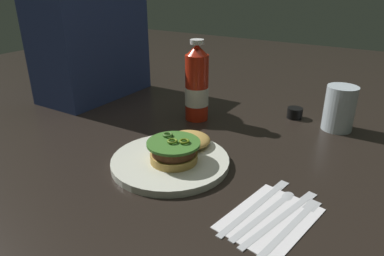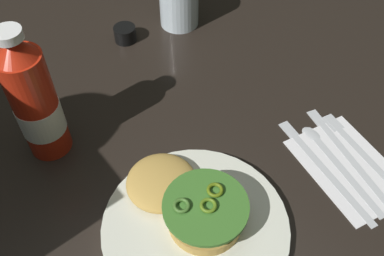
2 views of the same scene
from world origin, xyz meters
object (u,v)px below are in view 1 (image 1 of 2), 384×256
at_px(condiment_cup, 295,113).
at_px(diner_person, 90,33).
at_px(ketchup_bottle, 197,86).
at_px(steak_knife, 260,201).
at_px(dinner_plate, 170,161).
at_px(spoon_utensil, 273,206).
at_px(fork_utensil, 295,221).
at_px(water_glass, 340,108).
at_px(burger_sandwich, 180,147).
at_px(napkin, 270,218).
at_px(butter_knife, 286,213).

relative_size(condiment_cup, diner_person, 0.09).
relative_size(ketchup_bottle, diner_person, 0.45).
distance_m(ketchup_bottle, condiment_cup, 0.30).
bearing_deg(steak_knife, ketchup_bottle, 47.04).
bearing_deg(condiment_cup, ketchup_bottle, 123.04).
height_order(ketchup_bottle, steak_knife, ketchup_bottle).
xyz_separation_m(ketchup_bottle, condiment_cup, (0.16, -0.24, -0.09)).
distance_m(dinner_plate, spoon_utensil, 0.25).
xyz_separation_m(fork_utensil, spoon_utensil, (0.02, 0.05, 0.00)).
bearing_deg(steak_knife, water_glass, -6.42).
height_order(burger_sandwich, condiment_cup, burger_sandwich).
xyz_separation_m(water_glass, condiment_cup, (0.02, 0.12, -0.05)).
distance_m(water_glass, napkin, 0.47).
xyz_separation_m(dinner_plate, butter_knife, (-0.04, -0.28, -0.00)).
relative_size(napkin, diner_person, 0.34).
bearing_deg(condiment_cup, burger_sandwich, 160.09).
bearing_deg(napkin, spoon_utensil, 10.64).
height_order(condiment_cup, butter_knife, condiment_cup).
bearing_deg(ketchup_bottle, diner_person, 89.00).
distance_m(fork_utensil, butter_knife, 0.02).
bearing_deg(burger_sandwich, napkin, -109.85).
bearing_deg(steak_knife, fork_utensil, -106.42).
xyz_separation_m(ketchup_bottle, fork_utensil, (-0.32, -0.39, -0.10)).
height_order(burger_sandwich, napkin, burger_sandwich).
relative_size(butter_knife, diner_person, 0.42).
bearing_deg(condiment_cup, steak_knife, -170.78).
bearing_deg(condiment_cup, diner_person, 102.84).
bearing_deg(condiment_cup, butter_knife, -164.91).
bearing_deg(fork_utensil, steak_knife, 73.58).
xyz_separation_m(dinner_plate, condiment_cup, (0.43, -0.15, 0.01)).
relative_size(fork_utensil, diner_person, 0.39).
relative_size(burger_sandwich, spoon_utensil, 1.02).
bearing_deg(spoon_utensil, fork_utensil, -112.10).
relative_size(dinner_plate, diner_person, 0.51).
distance_m(fork_utensil, diner_person, 0.90).
xyz_separation_m(napkin, fork_utensil, (0.01, -0.04, 0.00)).
xyz_separation_m(fork_utensil, butter_knife, (0.01, 0.02, 0.00)).
height_order(condiment_cup, diner_person, diner_person).
relative_size(fork_utensil, steak_knife, 0.90).
distance_m(dinner_plate, butter_knife, 0.28).
xyz_separation_m(condiment_cup, diner_person, (-0.15, 0.67, 0.20)).
height_order(ketchup_bottle, condiment_cup, ketchup_bottle).
distance_m(spoon_utensil, steak_knife, 0.03).
height_order(burger_sandwich, diner_person, diner_person).
bearing_deg(steak_knife, spoon_utensil, -95.60).
bearing_deg(ketchup_bottle, napkin, -133.30).
height_order(water_glass, steak_knife, water_glass).
distance_m(condiment_cup, spoon_utensil, 0.47).
height_order(ketchup_bottle, butter_knife, ketchup_bottle).
height_order(dinner_plate, water_glass, water_glass).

